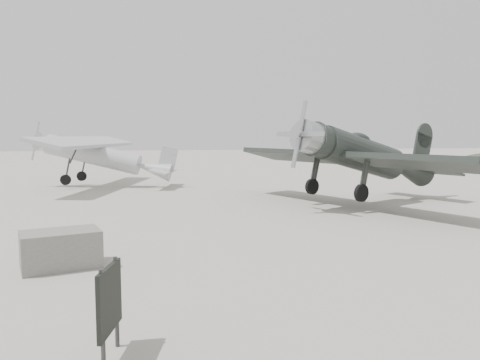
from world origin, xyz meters
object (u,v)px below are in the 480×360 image
Objects in this scene: lowwing_monoplane at (366,157)px; sign_board at (109,301)px; highwing_monoplane at (99,151)px; equipment_block at (61,249)px.

sign_board is (-10.41, -12.70, -1.35)m from lowwing_monoplane.
highwing_monoplane is at bearing 109.16° from sign_board.
highwing_monoplane is 6.84× the size of equipment_block.
equipment_block is at bearing 120.41° from sign_board.
lowwing_monoplane is at bearing 64.78° from sign_board.
highwing_monoplane is at bearing 118.39° from lowwing_monoplane.
sign_board is (1.99, -22.53, -1.33)m from highwing_monoplane.
lowwing_monoplane is 14.28m from equipment_block.
highwing_monoplane is 17.72m from equipment_block.
equipment_block is 5.12m from sign_board.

